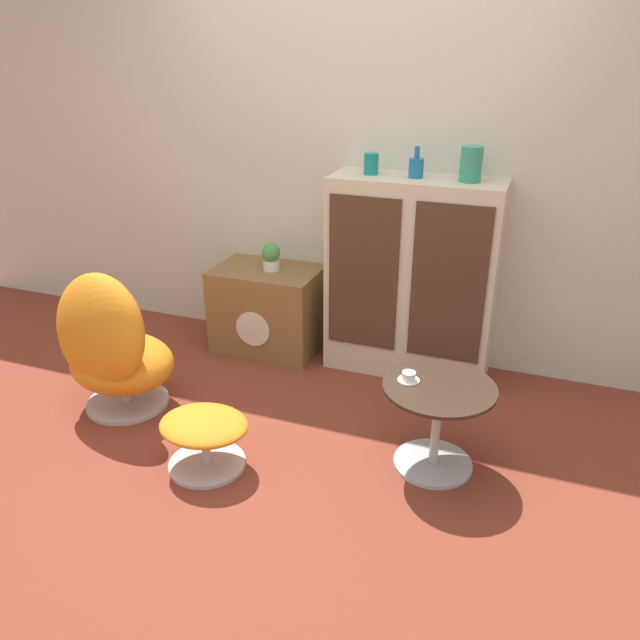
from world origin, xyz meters
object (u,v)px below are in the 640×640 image
at_px(tv_console, 268,309).
at_px(vase_inner_right, 471,164).
at_px(ottoman, 204,432).
at_px(coffee_table, 437,417).
at_px(vase_leftmost, 371,164).
at_px(potted_plant, 271,256).
at_px(sideboard, 411,279).
at_px(vase_inner_left, 416,167).
at_px(teacup, 409,377).
at_px(egg_chair, 111,348).

distance_m(tv_console, vase_inner_right, 1.60).
bearing_deg(ottoman, coffee_table, 20.75).
relative_size(vase_leftmost, potted_plant, 0.69).
distance_m(sideboard, vase_inner_left, 0.66).
distance_m(vase_inner_left, teacup, 1.26).
bearing_deg(sideboard, tv_console, -177.29).
bearing_deg(egg_chair, sideboard, 36.66).
xyz_separation_m(tv_console, vase_leftmost, (0.67, 0.05, 0.99)).
bearing_deg(vase_inner_right, teacup, -94.37).
distance_m(potted_plant, teacup, 1.45).
height_order(egg_chair, coffee_table, egg_chair).
height_order(tv_console, teacup, tv_console).
distance_m(egg_chair, coffee_table, 1.78).
xyz_separation_m(vase_leftmost, potted_plant, (-0.63, -0.05, -0.62)).
bearing_deg(vase_inner_left, tv_console, -177.01).
bearing_deg(egg_chair, ottoman, -21.21).
height_order(egg_chair, teacup, egg_chair).
distance_m(ottoman, vase_inner_left, 1.84).
relative_size(coffee_table, potted_plant, 3.00).
relative_size(tv_console, vase_leftmost, 5.58).
xyz_separation_m(egg_chair, teacup, (1.62, 0.11, 0.09)).
distance_m(tv_console, egg_chair, 1.11).
bearing_deg(vase_leftmost, potted_plant, -175.68).
height_order(potted_plant, teacup, potted_plant).
relative_size(egg_chair, vase_leftmost, 6.90).
height_order(vase_inner_left, vase_inner_right, vase_inner_right).
bearing_deg(teacup, potted_plant, 141.24).
xyz_separation_m(tv_console, vase_inner_left, (0.93, 0.05, 0.99)).
bearing_deg(vase_inner_right, coffee_table, -85.47).
distance_m(tv_console, coffee_table, 1.58).
bearing_deg(ottoman, egg_chair, 158.79).
height_order(tv_console, vase_inner_left, vase_inner_left).
bearing_deg(egg_chair, vase_leftmost, 42.88).
height_order(vase_inner_right, potted_plant, vase_inner_right).
distance_m(sideboard, ottoman, 1.55).
bearing_deg(potted_plant, tv_console, -178.86).
relative_size(vase_inner_right, potted_plant, 1.07).
xyz_separation_m(egg_chair, ottoman, (0.73, -0.28, -0.19)).
distance_m(egg_chair, teacup, 1.63).
distance_m(vase_leftmost, potted_plant, 0.88).
height_order(coffee_table, vase_inner_left, vase_inner_left).
xyz_separation_m(egg_chair, vase_leftmost, (1.13, 1.05, 0.89)).
distance_m(coffee_table, vase_leftmost, 1.51).
xyz_separation_m(tv_console, ottoman, (0.26, -1.29, -0.08)).
bearing_deg(vase_leftmost, tv_console, -175.85).
bearing_deg(vase_leftmost, teacup, -62.68).
bearing_deg(vase_inner_left, vase_leftmost, 180.00).
relative_size(ottoman, vase_leftmost, 3.60).
bearing_deg(tv_console, teacup, -37.86).
bearing_deg(vase_leftmost, ottoman, -106.96).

